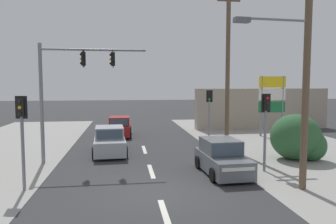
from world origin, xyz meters
The scene contains 16 objects.
ground_plane centered at (0.00, 0.00, 0.00)m, with size 140.00×140.00×0.00m, color #303033.
lane_dash_near centered at (0.00, -2.00, 0.00)m, with size 0.20×2.40×0.01m, color silver.
lane_dash_mid centered at (0.00, 3.00, 0.00)m, with size 0.20×2.40×0.01m, color silver.
lane_dash_far centered at (0.00, 8.00, 0.00)m, with size 0.20×2.40×0.01m, color silver.
utility_pole_foreground_right centered at (5.32, -0.40, 4.71)m, with size 3.78×0.50×8.72m.
utility_pole_midground_right centered at (5.05, 7.56, 5.27)m, with size 1.80×0.26×10.05m.
traffic_signal_mast centered at (-3.97, 5.22, 4.15)m, with size 5.29×0.45×6.00m.
pedestal_signal_right_kerb centered at (5.12, 2.23, 2.42)m, with size 0.44×0.30×3.56m.
pedestal_signal_left_kerb centered at (-4.95, 0.89, 2.42)m, with size 0.44×0.30×3.56m.
pedestal_signal_far_median centered at (4.77, 10.69, 2.42)m, with size 0.43×0.31×3.56m.
shopping_plaza_sign centered at (10.01, 11.91, 2.98)m, with size 2.10×0.16×4.60m.
roadside_bush centered at (7.88, 4.24, 1.14)m, with size 2.79×2.39×2.42m.
shopfront_wall_far centered at (11.00, 16.00, 1.80)m, with size 12.00×1.00×3.60m, color #A39384.
hatchback_receding_far centered at (3.10, 2.20, 0.70)m, with size 1.91×3.71×1.53m.
sedan_kerbside_parked centered at (-2.05, 7.21, 0.70)m, with size 2.06×4.32×1.56m.
hatchback_crossing_left centered at (-1.54, 13.37, 0.70)m, with size 1.84×3.67×1.53m.
Camera 1 is at (-1.22, -11.71, 3.99)m, focal length 35.00 mm.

